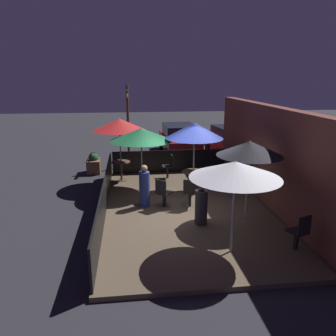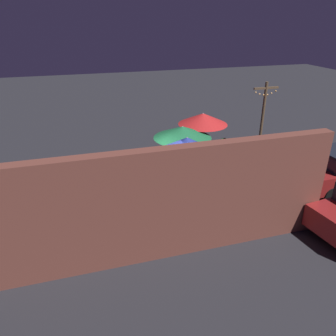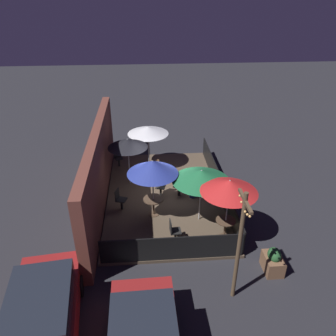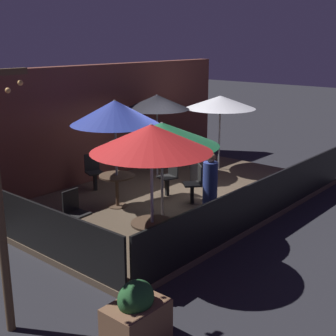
# 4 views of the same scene
# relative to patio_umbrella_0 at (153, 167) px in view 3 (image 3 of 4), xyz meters

# --- Properties ---
(ground_plane) EXTENTS (60.00, 60.00, 0.00)m
(ground_plane) POSITION_rel_patio_umbrella_0_xyz_m (1.45, -0.53, -2.32)
(ground_plane) COLOR #26262B
(patio_deck) EXTENTS (8.20, 5.05, 0.12)m
(patio_deck) POSITION_rel_patio_umbrella_0_xyz_m (1.45, -0.53, -2.26)
(patio_deck) COLOR brown
(patio_deck) RESTS_ON ground_plane
(building_wall) EXTENTS (9.80, 0.36, 3.22)m
(building_wall) POSITION_rel_patio_umbrella_0_xyz_m (1.45, 2.23, -0.71)
(building_wall) COLOR brown
(building_wall) RESTS_ON ground_plane
(fence_front) EXTENTS (8.00, 0.05, 0.95)m
(fence_front) POSITION_rel_patio_umbrella_0_xyz_m (1.45, -3.01, -1.72)
(fence_front) COLOR black
(fence_front) RESTS_ON patio_deck
(fence_side_left) EXTENTS (0.05, 4.85, 0.95)m
(fence_side_left) POSITION_rel_patio_umbrella_0_xyz_m (-2.61, -0.53, -1.72)
(fence_side_left) COLOR black
(fence_side_left) RESTS_ON patio_deck
(patio_umbrella_0) EXTENTS (1.98, 1.98, 2.47)m
(patio_umbrella_0) POSITION_rel_patio_umbrella_0_xyz_m (0.00, 0.00, 0.00)
(patio_umbrella_0) COLOR #B2B2B7
(patio_umbrella_0) RESTS_ON patio_deck
(patio_umbrella_1) EXTENTS (2.01, 2.01, 2.45)m
(patio_umbrella_1) POSITION_rel_patio_umbrella_0_xyz_m (-1.60, -2.57, 0.02)
(patio_umbrella_1) COLOR #B2B2B7
(patio_umbrella_1) RESTS_ON patio_deck
(patio_umbrella_2) EXTENTS (1.80, 1.80, 2.29)m
(patio_umbrella_2) POSITION_rel_patio_umbrella_0_xyz_m (2.53, 1.03, -0.11)
(patio_umbrella_2) COLOR #B2B2B7
(patio_umbrella_2) RESTS_ON patio_deck
(patio_umbrella_3) EXTENTS (2.22, 2.22, 2.24)m
(patio_umbrella_3) POSITION_rel_patio_umbrella_0_xyz_m (-0.47, -1.80, -0.18)
(patio_umbrella_3) COLOR #B2B2B7
(patio_umbrella_3) RESTS_ON patio_deck
(patio_umbrella_4) EXTENTS (2.04, 2.04, 2.19)m
(patio_umbrella_4) POSITION_rel_patio_umbrella_0_xyz_m (4.23, 0.08, -0.20)
(patio_umbrella_4) COLOR #B2B2B7
(patio_umbrella_4) RESTS_ON patio_deck
(dining_table_0) EXTENTS (0.81, 0.81, 0.76)m
(dining_table_0) POSITION_rel_patio_umbrella_0_xyz_m (0.00, 0.00, -1.60)
(dining_table_0) COLOR #4C3828
(dining_table_0) RESTS_ON patio_deck
(dining_table_1) EXTENTS (0.72, 0.72, 0.77)m
(dining_table_1) POSITION_rel_patio_umbrella_0_xyz_m (-1.60, -2.57, -1.60)
(dining_table_1) COLOR #4C3828
(dining_table_1) RESTS_ON patio_deck
(patio_chair_0) EXTENTS (0.52, 0.52, 0.92)m
(patio_chair_0) POSITION_rel_patio_umbrella_0_xyz_m (4.37, 1.66, -1.70)
(patio_chair_0) COLOR black
(patio_chair_0) RESTS_ON patio_deck
(patio_chair_1) EXTENTS (0.43, 0.43, 0.95)m
(patio_chair_1) POSITION_rel_patio_umbrella_0_xyz_m (-1.74, -0.66, -1.67)
(patio_chair_1) COLOR black
(patio_chair_1) RESTS_ON patio_deck
(patio_chair_2) EXTENTS (0.57, 0.57, 0.93)m
(patio_chair_2) POSITION_rel_patio_umbrella_0_xyz_m (1.35, -1.23, -1.69)
(patio_chair_2) COLOR black
(patio_chair_2) RESTS_ON patio_deck
(patio_chair_3) EXTENTS (0.51, 0.51, 0.93)m
(patio_chair_3) POSITION_rel_patio_umbrella_0_xyz_m (0.48, 1.37, -1.69)
(patio_chair_3) COLOR black
(patio_chair_3) RESTS_ON patio_deck
(patio_chair_4) EXTENTS (0.49, 0.49, 0.93)m
(patio_chair_4) POSITION_rel_patio_umbrella_0_xyz_m (1.41, -0.38, -1.69)
(patio_chair_4) COLOR black
(patio_chair_4) RESTS_ON patio_deck
(patron_0) EXTENTS (0.45, 0.45, 1.35)m
(patron_0) POSITION_rel_patio_umbrella_0_xyz_m (1.17, -1.79, -1.58)
(patron_0) COLOR navy
(patron_0) RESTS_ON patio_deck
(patron_1) EXTENTS (0.40, 0.40, 1.18)m
(patron_1) POSITION_rel_patio_umbrella_0_xyz_m (2.63, -0.29, -1.67)
(patron_1) COLOR #333338
(patron_1) RESTS_ON patio_deck
(planter_box) EXTENTS (0.81, 0.57, 0.92)m
(planter_box) POSITION_rel_patio_umbrella_0_xyz_m (-3.25, -3.80, -1.92)
(planter_box) COLOR brown
(planter_box) RESTS_ON ground_plane
(light_post) EXTENTS (1.10, 0.12, 3.74)m
(light_post) POSITION_rel_patio_umbrella_0_xyz_m (-4.15, -2.25, -0.22)
(light_post) COLOR brown
(light_post) RESTS_ON ground_plane
(parked_car_1) EXTENTS (4.47, 2.18, 1.62)m
(parked_car_1) POSITION_rel_patio_umbrella_0_xyz_m (-5.16, 3.05, -1.47)
(parked_car_1) COLOR maroon
(parked_car_1) RESTS_ON ground_plane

